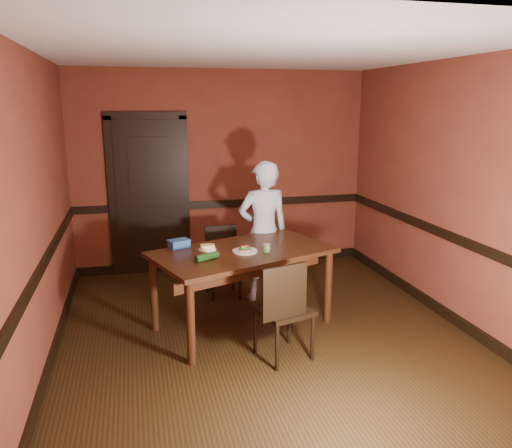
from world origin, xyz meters
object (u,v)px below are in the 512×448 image
sauce_jar (267,248)px  cheese_saucer (208,248)px  person (264,231)px  food_tub (179,244)px  sandwich_plate (245,250)px  chair_far (223,263)px  chair_near (284,308)px  dining_table (243,288)px

sauce_jar → cheese_saucer: 0.60m
person → sauce_jar: person is taller
food_tub → cheese_saucer: bearing=-49.9°
sandwich_plate → food_tub: size_ratio=1.03×
chair_far → chair_near: size_ratio=0.89×
chair_near → food_tub: bearing=-64.9°
sauce_jar → cheese_saucer: bearing=159.5°
chair_near → person: (0.18, 1.41, 0.35)m
sauce_jar → food_tub: food_tub is taller
sandwich_plate → sauce_jar: bearing=-14.6°
chair_far → sandwich_plate: size_ratio=3.34×
person → sauce_jar: bearing=74.2°
chair_near → person: bearing=-113.5°
dining_table → sauce_jar: 0.52m
chair_near → chair_far: bearing=-96.6°
chair_near → person: person is taller
chair_near → dining_table: bearing=-89.2°
chair_near → sandwich_plate: (-0.21, 0.65, 0.37)m
dining_table → chair_near: (0.22, -0.72, 0.06)m
cheese_saucer → sandwich_plate: bearing=-23.8°
person → cheese_saucer: 0.96m
sandwich_plate → sauce_jar: sauce_jar is taller
cheese_saucer → food_tub: size_ratio=0.74×
sauce_jar → cheese_saucer: sauce_jar is taller
chair_far → person: (0.45, -0.18, 0.40)m
sauce_jar → food_tub: size_ratio=0.34×
dining_table → chair_near: chair_near is taller
cheese_saucer → chair_near: bearing=-55.1°
person → food_tub: size_ratio=6.73×
person → food_tub: person is taller
sandwich_plate → cheese_saucer: (-0.35, 0.15, 0.00)m
sauce_jar → sandwich_plate: bearing=165.4°
chair_far → cheese_saucer: cheese_saucer is taller
dining_table → cheese_saucer: 0.56m
sandwich_plate → cheese_saucer: sandwich_plate is taller
person → sauce_jar: 0.84m
chair_far → chair_near: 1.61m
dining_table → sandwich_plate: bearing=-101.9°
chair_far → food_tub: (-0.56, -0.65, 0.45)m
person → cheese_saucer: bearing=36.2°
person → sauce_jar: (-0.18, -0.82, 0.05)m
chair_near → cheese_saucer: 1.05m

